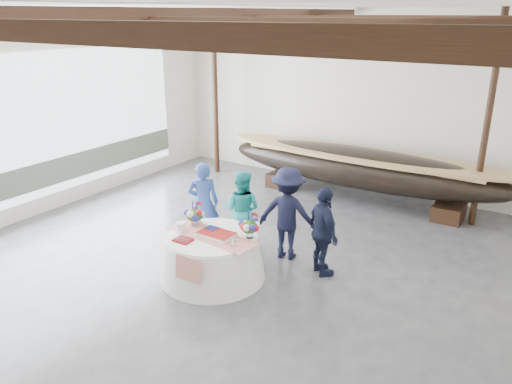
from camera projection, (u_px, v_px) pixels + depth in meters
The scene contains 13 objects.
floor at pixel (206, 275), 8.85m from camera, with size 10.00×12.00×0.01m, color #3D3D42.
wall_back at pixel (348, 101), 12.83m from camera, with size 10.00×0.02×4.50m, color silver.
wall_left at pixel (18, 119), 10.64m from camera, with size 0.02×12.00×4.50m, color silver.
ceiling at pixel (196, 4), 7.32m from camera, with size 10.00×12.00×0.01m, color white.
pavilion_structure at pixel (230, 37), 8.16m from camera, with size 9.80×11.76×4.50m.
open_bay at pixel (62, 130), 11.55m from camera, with size 0.03×7.00×3.20m.
longboat_display at pixel (360, 167), 12.05m from camera, with size 7.16×1.43×1.34m.
banquet_table at pixel (212, 256), 8.66m from camera, with size 1.84×1.84×0.79m.
tabletop_items at pixel (216, 224), 8.62m from camera, with size 1.75×0.98×0.40m.
guest_woman_blue at pixel (203, 203), 9.87m from camera, with size 0.61×0.40×1.67m, color #2B448B.
guest_woman_teal at pixel (242, 210), 9.66m from camera, with size 0.76×0.60×1.57m, color teal.
guest_man_left at pixel (288, 213), 9.23m from camera, with size 1.14×0.66×1.77m, color black.
guest_man_right at pixel (323, 232), 8.62m from camera, with size 0.95×0.40×1.63m, color black.
Camera 1 is at (4.99, -6.09, 4.40)m, focal length 35.00 mm.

